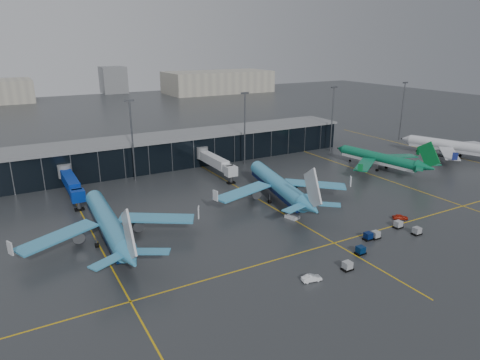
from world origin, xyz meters
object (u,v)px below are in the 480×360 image
airliner_arkefly (107,211)px  airliner_klm_near (278,175)px  service_van_white (312,278)px  mobile_airstair (292,215)px  baggage_carts (379,240)px  service_van_red (400,217)px  airliner_ba (454,140)px  airliner_aer_lingus (379,152)px

airliner_arkefly → airliner_klm_near: airliner_klm_near is taller
service_van_white → mobile_airstair: bearing=-18.0°
airliner_arkefly → mobile_airstair: size_ratio=12.28×
baggage_carts → airliner_arkefly: bearing=149.2°
airliner_arkefly → service_van_red: size_ratio=12.22×
airliner_arkefly → service_van_red: bearing=-18.0°
airliner_ba → airliner_arkefly: bearing=164.3°
airliner_ba → service_van_white: (-102.32, -43.80, -6.19)m
mobile_airstair → service_van_white: size_ratio=0.97×
service_van_red → service_van_white: (-37.24, -11.95, -0.01)m
airliner_klm_near → mobile_airstair: (-4.38, -13.04, -6.28)m
airliner_ba → baggage_carts: 88.77m
service_van_white → baggage_carts: bearing=-66.1°
airliner_arkefly → mobile_airstair: airliner_arkefly is taller
airliner_ba → airliner_klm_near: bearing=164.2°
airliner_klm_near → mobile_airstair: bearing=-96.5°
baggage_carts → mobile_airstair: mobile_airstair is taller
airliner_aer_lingus → service_van_red: size_ratio=10.67×
airliner_ba → mobile_airstair: size_ratio=12.03×
baggage_carts → service_van_white: size_ratio=7.14×
mobile_airstair → service_van_white: 29.44m
airliner_ba → service_van_white: size_ratio=11.68×
airliner_klm_near → airliner_ba: airliner_klm_near is taller
service_van_red → service_van_white: service_van_red is taller
airliner_arkefly → service_van_white: (28.24, -35.47, -6.33)m
airliner_arkefly → baggage_carts: size_ratio=1.67×
airliner_klm_near → mobile_airstair: size_ratio=12.44×
airliner_aer_lingus → airliner_ba: (36.35, -3.03, 0.74)m
airliner_arkefly → mobile_airstair: bearing=-11.2°
airliner_arkefly → baggage_carts: 59.58m
airliner_ba → mobile_airstair: airliner_ba is taller
airliner_aer_lingus → airliner_ba: airliner_ba is taller
airliner_ba → mobile_airstair: 90.00m
airliner_aer_lingus → mobile_airstair: 56.02m
baggage_carts → service_van_white: (-22.65, -5.12, -0.13)m
airliner_aer_lingus → baggage_carts: (-43.32, -41.71, -5.32)m
airliner_klm_near → service_van_red: bearing=-43.3°
airliner_arkefly → service_van_red: (65.48, -23.52, -6.33)m
airliner_arkefly → airliner_ba: 130.83m
mobile_airstair → airliner_aer_lingus: bearing=6.0°
service_van_red → service_van_white: bearing=140.7°
airliner_arkefly → airliner_ba: airliner_arkefly is taller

